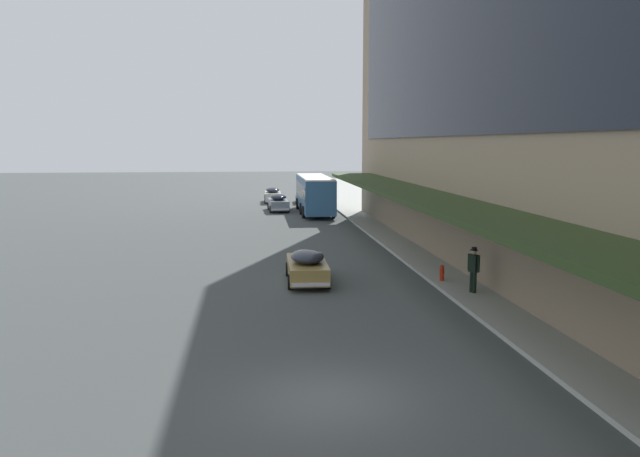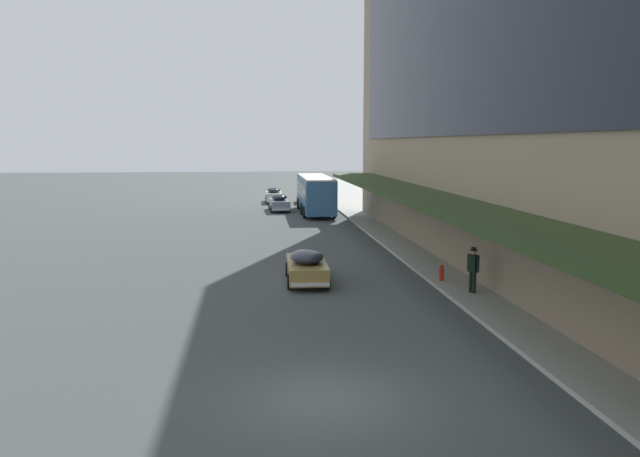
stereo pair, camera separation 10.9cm
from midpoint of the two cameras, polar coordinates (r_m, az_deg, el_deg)
ground at (r=15.61m, az=0.78°, el=-15.33°), size 240.00×240.00×0.00m
transit_bus_kerbside_front at (r=54.53m, az=-0.37°, el=3.34°), size 2.77×11.37×3.24m
sedan_trailing_near at (r=27.63m, az=-1.10°, el=-3.45°), size 1.89×4.49×1.47m
sedan_second_mid at (r=64.29m, az=-1.22°, el=3.06°), size 2.08×4.33×1.55m
sedan_second_near at (r=64.84m, az=-4.19°, el=3.09°), size 1.82×4.70×1.58m
sedan_trailing_mid at (r=56.59m, az=-3.70°, el=2.40°), size 1.89×4.75×1.58m
pedestrian_at_kerb at (r=25.78m, az=13.94°, el=-3.49°), size 0.40×0.56×1.86m
fire_hydrant at (r=27.87m, az=11.17°, el=-4.00°), size 0.20×0.40×0.70m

